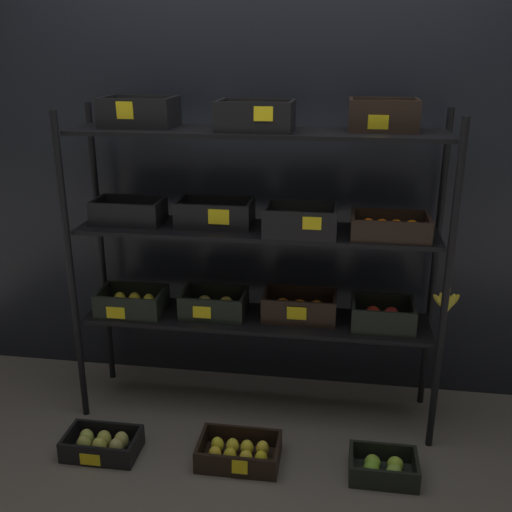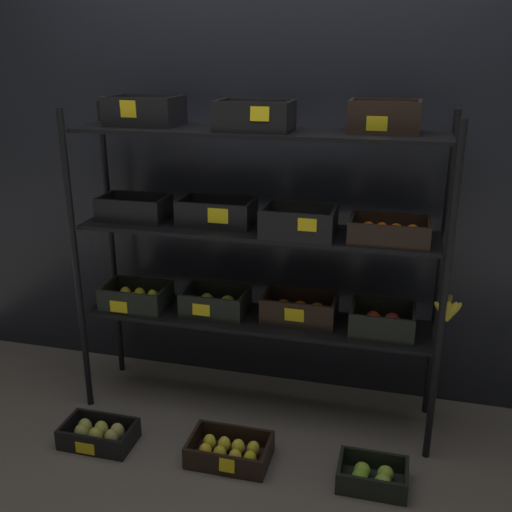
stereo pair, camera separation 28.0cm
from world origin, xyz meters
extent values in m
plane|color=#605B56|center=(0.00, 0.00, 0.00)|extent=(10.00, 10.00, 0.00)
cube|color=black|center=(0.00, 0.39, 1.30)|extent=(4.14, 0.12, 2.59)
cylinder|color=black|center=(-0.87, -0.19, 0.78)|extent=(0.03, 0.03, 1.55)
cylinder|color=black|center=(0.87, -0.19, 0.78)|extent=(0.03, 0.03, 1.55)
cylinder|color=black|center=(-0.87, 0.19, 0.78)|extent=(0.03, 0.03, 1.55)
cylinder|color=black|center=(0.87, 0.19, 0.78)|extent=(0.03, 0.03, 1.55)
cube|color=black|center=(0.00, 0.00, 0.52)|extent=(1.71, 0.34, 0.02)
cube|color=black|center=(0.00, 0.00, 0.99)|extent=(1.71, 0.34, 0.02)
cube|color=black|center=(0.00, 0.00, 1.45)|extent=(1.71, 0.34, 0.02)
cube|color=black|center=(-0.64, -0.03, 0.54)|extent=(0.33, 0.23, 0.01)
cube|color=black|center=(-0.64, -0.14, 0.60)|extent=(0.33, 0.02, 0.11)
cube|color=black|center=(-0.64, 0.08, 0.60)|extent=(0.33, 0.02, 0.11)
cube|color=black|center=(-0.79, -0.03, 0.60)|extent=(0.02, 0.19, 0.11)
cube|color=black|center=(-0.48, -0.03, 0.60)|extent=(0.02, 0.19, 0.11)
ellipsoid|color=yellow|center=(-0.72, -0.07, 0.58)|extent=(0.06, 0.06, 0.08)
ellipsoid|color=yellow|center=(-0.64, -0.06, 0.58)|extent=(0.06, 0.06, 0.08)
ellipsoid|color=yellow|center=(-0.55, -0.07, 0.58)|extent=(0.06, 0.06, 0.08)
ellipsoid|color=yellow|center=(-0.71, 0.00, 0.58)|extent=(0.06, 0.06, 0.08)
ellipsoid|color=yellow|center=(-0.64, 0.01, 0.58)|extent=(0.06, 0.06, 0.08)
ellipsoid|color=yellow|center=(-0.56, 0.00, 0.58)|extent=(0.06, 0.06, 0.08)
cube|color=yellow|center=(-0.68, -0.15, 0.57)|extent=(0.09, 0.00, 0.06)
cube|color=black|center=(-0.21, 0.01, 0.54)|extent=(0.32, 0.23, 0.01)
cube|color=black|center=(-0.21, -0.10, 0.60)|extent=(0.32, 0.02, 0.11)
cube|color=black|center=(-0.21, 0.11, 0.60)|extent=(0.32, 0.02, 0.11)
cube|color=black|center=(-0.37, 0.01, 0.60)|extent=(0.02, 0.20, 0.11)
cube|color=black|center=(-0.06, 0.01, 0.60)|extent=(0.02, 0.20, 0.11)
sphere|color=#D8C950|center=(-0.27, -0.03, 0.58)|extent=(0.07, 0.07, 0.07)
sphere|color=#E5C057|center=(-0.16, -0.02, 0.58)|extent=(0.07, 0.07, 0.07)
sphere|color=#D3BA52|center=(-0.27, 0.04, 0.58)|extent=(0.07, 0.07, 0.07)
sphere|color=gold|center=(-0.16, 0.04, 0.58)|extent=(0.07, 0.07, 0.07)
cube|color=yellow|center=(-0.25, -0.11, 0.59)|extent=(0.09, 0.01, 0.06)
cube|color=black|center=(0.22, 0.03, 0.54)|extent=(0.36, 0.22, 0.01)
cube|color=black|center=(0.22, -0.07, 0.60)|extent=(0.36, 0.02, 0.12)
cube|color=black|center=(0.22, 0.13, 0.60)|extent=(0.36, 0.02, 0.12)
cube|color=black|center=(0.04, 0.03, 0.60)|extent=(0.02, 0.19, 0.12)
cube|color=black|center=(0.39, 0.03, 0.60)|extent=(0.02, 0.19, 0.12)
sphere|color=orange|center=(0.13, 0.01, 0.58)|extent=(0.07, 0.07, 0.07)
sphere|color=orange|center=(0.22, 0.00, 0.58)|extent=(0.07, 0.07, 0.07)
sphere|color=orange|center=(0.30, 0.00, 0.58)|extent=(0.07, 0.07, 0.07)
sphere|color=orange|center=(0.13, 0.05, 0.58)|extent=(0.07, 0.07, 0.07)
sphere|color=orange|center=(0.21, 0.05, 0.58)|extent=(0.07, 0.07, 0.07)
sphere|color=orange|center=(0.30, 0.05, 0.58)|extent=(0.07, 0.07, 0.07)
cube|color=yellow|center=(0.21, -0.08, 0.60)|extent=(0.09, 0.01, 0.07)
cube|color=black|center=(0.62, -0.01, 0.54)|extent=(0.30, 0.24, 0.01)
cube|color=black|center=(0.62, -0.12, 0.60)|extent=(0.30, 0.02, 0.11)
cube|color=black|center=(0.62, 0.11, 0.60)|extent=(0.30, 0.02, 0.11)
cube|color=black|center=(0.48, -0.01, 0.60)|extent=(0.02, 0.21, 0.11)
cube|color=black|center=(0.76, -0.01, 0.60)|extent=(0.02, 0.21, 0.11)
sphere|color=red|center=(0.57, -0.04, 0.58)|extent=(0.07, 0.07, 0.07)
sphere|color=red|center=(0.67, -0.04, 0.58)|extent=(0.07, 0.07, 0.07)
sphere|color=red|center=(0.58, 0.03, 0.58)|extent=(0.07, 0.07, 0.07)
sphere|color=red|center=(0.67, 0.03, 0.58)|extent=(0.07, 0.07, 0.07)
cube|color=black|center=(-0.63, 0.01, 1.00)|extent=(0.34, 0.21, 0.01)
cube|color=black|center=(-0.63, -0.08, 1.06)|extent=(0.34, 0.02, 0.10)
cube|color=black|center=(-0.63, 0.11, 1.06)|extent=(0.34, 0.02, 0.10)
cube|color=black|center=(-0.80, 0.01, 1.06)|extent=(0.02, 0.18, 0.10)
cube|color=black|center=(-0.47, 0.01, 1.06)|extent=(0.02, 0.18, 0.10)
sphere|color=#642850|center=(-0.74, -0.02, 1.03)|extent=(0.05, 0.05, 0.05)
sphere|color=#552C50|center=(-0.69, -0.02, 1.03)|extent=(0.05, 0.05, 0.05)
sphere|color=#632B4A|center=(-0.63, -0.02, 1.03)|extent=(0.05, 0.05, 0.05)
sphere|color=#5F2D4F|center=(-0.58, -0.02, 1.03)|extent=(0.05, 0.05, 0.05)
sphere|color=#642058|center=(-0.53, -0.02, 1.03)|extent=(0.05, 0.05, 0.05)
sphere|color=#642A50|center=(-0.74, 0.04, 1.03)|extent=(0.05, 0.05, 0.05)
sphere|color=#6A234E|center=(-0.68, 0.04, 1.03)|extent=(0.05, 0.05, 0.05)
sphere|color=#5B1F59|center=(-0.63, 0.05, 1.03)|extent=(0.05, 0.05, 0.05)
sphere|color=#5E254B|center=(-0.58, 0.05, 1.03)|extent=(0.05, 0.05, 0.05)
sphere|color=#5F255B|center=(-0.53, 0.05, 1.03)|extent=(0.05, 0.05, 0.05)
cube|color=black|center=(-0.20, 0.03, 1.00)|extent=(0.36, 0.22, 0.01)
cube|color=black|center=(-0.20, -0.07, 1.06)|extent=(0.36, 0.02, 0.11)
cube|color=black|center=(-0.20, 0.13, 1.06)|extent=(0.36, 0.02, 0.11)
cube|color=black|center=(-0.38, 0.03, 1.06)|extent=(0.02, 0.18, 0.11)
cube|color=black|center=(-0.03, 0.03, 1.06)|extent=(0.02, 0.18, 0.11)
ellipsoid|color=brown|center=(-0.31, 0.00, 1.04)|extent=(0.05, 0.05, 0.07)
ellipsoid|color=brown|center=(-0.24, 0.00, 1.04)|extent=(0.05, 0.05, 0.07)
ellipsoid|color=brown|center=(-0.17, 0.00, 1.04)|extent=(0.05, 0.05, 0.07)
ellipsoid|color=brown|center=(-0.10, 0.00, 1.04)|extent=(0.05, 0.05, 0.07)
ellipsoid|color=brown|center=(-0.31, 0.06, 1.04)|extent=(0.05, 0.05, 0.07)
ellipsoid|color=brown|center=(-0.24, 0.06, 1.04)|extent=(0.05, 0.05, 0.07)
ellipsoid|color=brown|center=(-0.17, 0.06, 1.04)|extent=(0.05, 0.05, 0.07)
ellipsoid|color=brown|center=(-0.10, 0.06, 1.04)|extent=(0.05, 0.05, 0.07)
cube|color=yellow|center=(-0.16, -0.08, 1.07)|extent=(0.10, 0.01, 0.07)
cube|color=black|center=(0.22, -0.05, 1.00)|extent=(0.33, 0.23, 0.01)
cube|color=black|center=(0.22, -0.16, 1.07)|extent=(0.33, 0.02, 0.12)
cube|color=black|center=(0.22, 0.05, 1.07)|extent=(0.33, 0.02, 0.12)
cube|color=black|center=(0.06, -0.05, 1.07)|extent=(0.02, 0.20, 0.12)
cube|color=black|center=(0.38, -0.05, 1.07)|extent=(0.02, 0.20, 0.12)
sphere|color=#97B83B|center=(0.14, -0.08, 1.04)|extent=(0.07, 0.07, 0.07)
sphere|color=#97C742|center=(0.22, -0.08, 1.04)|extent=(0.07, 0.07, 0.07)
sphere|color=#7FC539|center=(0.29, -0.08, 1.04)|extent=(0.07, 0.07, 0.07)
sphere|color=#8BC441|center=(0.14, -0.02, 1.04)|extent=(0.07, 0.07, 0.07)
sphere|color=#90C742|center=(0.21, -0.03, 1.04)|extent=(0.07, 0.07, 0.07)
sphere|color=#97BD32|center=(0.29, -0.03, 1.04)|extent=(0.07, 0.07, 0.07)
cube|color=yellow|center=(0.27, -0.17, 1.08)|extent=(0.08, 0.00, 0.06)
cube|color=black|center=(0.62, -0.04, 1.00)|extent=(0.35, 0.23, 0.01)
cube|color=black|center=(0.62, -0.14, 1.05)|extent=(0.35, 0.02, 0.09)
cube|color=black|center=(0.62, 0.07, 1.05)|extent=(0.35, 0.02, 0.09)
cube|color=black|center=(0.45, -0.04, 1.05)|extent=(0.02, 0.20, 0.09)
cube|color=black|center=(0.79, -0.04, 1.05)|extent=(0.02, 0.20, 0.09)
sphere|color=orange|center=(0.52, -0.07, 1.04)|extent=(0.06, 0.06, 0.06)
sphere|color=orange|center=(0.59, -0.07, 1.04)|extent=(0.06, 0.06, 0.06)
sphere|color=orange|center=(0.66, -0.07, 1.04)|extent=(0.06, 0.06, 0.06)
sphere|color=orange|center=(0.72, -0.07, 1.04)|extent=(0.06, 0.06, 0.06)
sphere|color=orange|center=(0.53, 0.00, 1.04)|extent=(0.06, 0.06, 0.06)
sphere|color=orange|center=(0.59, 0.00, 1.04)|extent=(0.06, 0.06, 0.06)
sphere|color=orange|center=(0.65, 0.00, 1.04)|extent=(0.06, 0.06, 0.06)
sphere|color=orange|center=(0.72, 0.00, 1.04)|extent=(0.06, 0.06, 0.06)
cube|color=black|center=(-0.56, 0.04, 1.47)|extent=(0.34, 0.25, 0.01)
cube|color=black|center=(-0.56, -0.08, 1.53)|extent=(0.34, 0.02, 0.12)
cube|color=black|center=(-0.56, 0.15, 1.53)|extent=(0.34, 0.02, 0.12)
cube|color=black|center=(-0.72, 0.04, 1.53)|extent=(0.02, 0.21, 0.12)
cube|color=black|center=(-0.39, 0.04, 1.53)|extent=(0.02, 0.21, 0.12)
ellipsoid|color=#AFBE63|center=(-0.64, 0.00, 1.52)|extent=(0.07, 0.07, 0.09)
ellipsoid|color=#A6BB5D|center=(-0.56, 0.00, 1.52)|extent=(0.07, 0.07, 0.09)
ellipsoid|color=#ADBD5E|center=(-0.47, 0.00, 1.52)|extent=(0.07, 0.07, 0.09)
ellipsoid|color=#B6C259|center=(-0.63, 0.07, 1.52)|extent=(0.07, 0.07, 0.09)
ellipsoid|color=tan|center=(-0.56, 0.08, 1.52)|extent=(0.07, 0.07, 0.09)
ellipsoid|color=tan|center=(-0.48, 0.07, 1.52)|extent=(0.07, 0.07, 0.09)
cube|color=yellow|center=(-0.58, -0.09, 1.55)|extent=(0.08, 0.01, 0.08)
cube|color=black|center=(0.00, -0.03, 1.47)|extent=(0.34, 0.22, 0.01)
cube|color=black|center=(0.00, -0.13, 1.53)|extent=(0.34, 0.02, 0.12)
cube|color=black|center=(0.00, 0.07, 1.53)|extent=(0.34, 0.02, 0.12)
cube|color=black|center=(-0.16, -0.03, 1.53)|extent=(0.02, 0.19, 0.12)
cube|color=black|center=(0.17, -0.03, 1.53)|extent=(0.02, 0.19, 0.12)
ellipsoid|color=yellow|center=(-0.08, -0.06, 1.51)|extent=(0.06, 0.06, 0.08)
ellipsoid|color=yellow|center=(0.00, -0.06, 1.51)|extent=(0.06, 0.06, 0.08)
ellipsoid|color=yellow|center=(0.08, -0.06, 1.51)|extent=(0.06, 0.06, 0.08)
ellipsoid|color=yellow|center=(-0.08, 0.00, 1.51)|extent=(0.06, 0.06, 0.08)
ellipsoid|color=yellow|center=(0.00, 0.00, 1.51)|extent=(0.06, 0.06, 0.08)
ellipsoid|color=yellow|center=(0.09, 0.00, 1.51)|extent=(0.06, 0.06, 0.08)
cube|color=yellow|center=(0.05, -0.14, 1.55)|extent=(0.08, 0.01, 0.06)
cube|color=black|center=(0.56, 0.05, 1.47)|extent=(0.30, 0.21, 0.01)
cube|color=black|center=(0.56, -0.04, 1.54)|extent=(0.30, 0.02, 0.13)
cube|color=black|center=(0.56, 0.15, 1.54)|extent=(0.30, 0.02, 0.13)
cube|color=black|center=(0.42, 0.05, 1.54)|extent=(0.02, 0.17, 0.13)
cube|color=black|center=(0.71, 0.05, 1.54)|extent=(0.02, 0.17, 0.13)
sphere|color=#E1C950|center=(0.51, 0.03, 1.51)|extent=(0.07, 0.07, 0.07)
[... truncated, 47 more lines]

